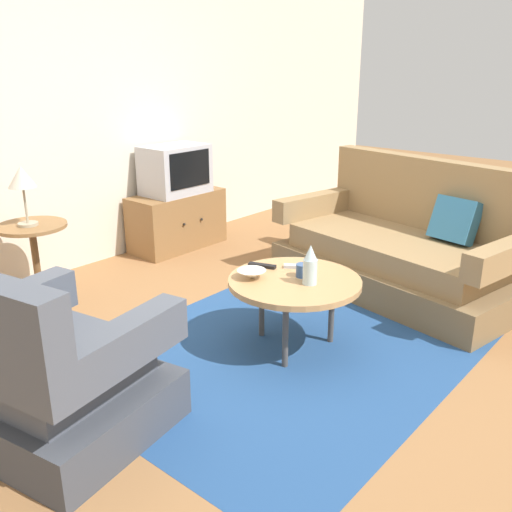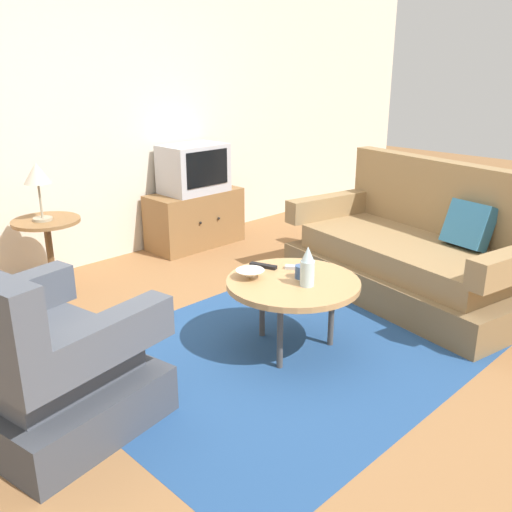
# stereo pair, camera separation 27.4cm
# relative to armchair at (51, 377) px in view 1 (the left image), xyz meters

# --- Properties ---
(ground_plane) EXTENTS (16.00, 16.00, 0.00)m
(ground_plane) POSITION_rel_armchair_xyz_m (1.38, -0.36, -0.31)
(ground_plane) COLOR olive
(back_wall) EXTENTS (9.00, 0.12, 2.70)m
(back_wall) POSITION_rel_armchair_xyz_m (1.38, 1.97, 1.04)
(back_wall) COLOR beige
(back_wall) RESTS_ON ground
(area_rug) EXTENTS (2.52, 1.89, 0.00)m
(area_rug) POSITION_rel_armchair_xyz_m (1.41, -0.33, -0.30)
(area_rug) COLOR navy
(area_rug) RESTS_ON ground
(armchair) EXTENTS (0.94, 1.00, 0.89)m
(armchair) POSITION_rel_armchair_xyz_m (0.00, 0.00, 0.00)
(armchair) COLOR #3E424B
(armchair) RESTS_ON ground
(couch) EXTENTS (1.24, 1.99, 0.97)m
(couch) POSITION_rel_armchair_xyz_m (2.71, -0.40, -0.00)
(couch) COLOR brown
(couch) RESTS_ON ground
(coffee_table) EXTENTS (0.79, 0.79, 0.45)m
(coffee_table) POSITION_rel_armchair_xyz_m (1.40, -0.33, 0.11)
(coffee_table) COLOR tan
(coffee_table) RESTS_ON ground
(side_table) EXTENTS (0.48, 0.48, 0.58)m
(side_table) POSITION_rel_armchair_xyz_m (0.77, 1.50, 0.11)
(side_table) COLOR olive
(side_table) RESTS_ON ground
(tv_stand) EXTENTS (0.90, 0.43, 0.52)m
(tv_stand) POSITION_rel_armchair_xyz_m (2.28, 1.67, -0.05)
(tv_stand) COLOR olive
(tv_stand) RESTS_ON ground
(television) EXTENTS (0.58, 0.40, 0.44)m
(television) POSITION_rel_armchair_xyz_m (2.28, 1.67, 0.43)
(television) COLOR #B7B7BC
(television) RESTS_ON tv_stand
(table_lamp) EXTENTS (0.19, 0.19, 0.42)m
(table_lamp) POSITION_rel_armchair_xyz_m (0.74, 1.49, 0.60)
(table_lamp) COLOR #9E937A
(table_lamp) RESTS_ON side_table
(vase) EXTENTS (0.08, 0.08, 0.24)m
(vase) POSITION_rel_armchair_xyz_m (1.40, -0.45, 0.25)
(vase) COLOR silver
(vase) RESTS_ON coffee_table
(mug) EXTENTS (0.12, 0.08, 0.08)m
(mug) POSITION_rel_armchair_xyz_m (1.47, -0.35, 0.18)
(mug) COLOR #335184
(mug) RESTS_ON coffee_table
(bowl) EXTENTS (0.17, 0.17, 0.05)m
(bowl) POSITION_rel_armchair_xyz_m (1.25, -0.13, 0.17)
(bowl) COLOR silver
(bowl) RESTS_ON coffee_table
(tv_remote_dark) EXTENTS (0.10, 0.18, 0.02)m
(tv_remote_dark) POSITION_rel_armchair_xyz_m (1.44, -0.06, 0.15)
(tv_remote_dark) COLOR black
(tv_remote_dark) RESTS_ON coffee_table
(tv_remote_silver) EXTENTS (0.12, 0.15, 0.02)m
(tv_remote_silver) POSITION_rel_armchair_xyz_m (1.56, -0.23, 0.15)
(tv_remote_silver) COLOR #B2B2B7
(tv_remote_silver) RESTS_ON coffee_table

